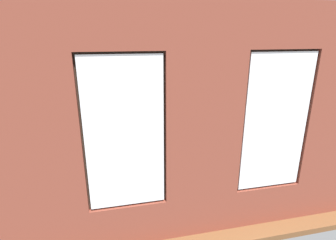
% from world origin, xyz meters
% --- Properties ---
extents(ground_plane, '(7.02, 5.61, 0.10)m').
position_xyz_m(ground_plane, '(0.00, 0.00, -0.05)').
color(ground_plane, brown).
extents(brick_wall_with_windows, '(6.42, 0.30, 3.37)m').
position_xyz_m(brick_wall_with_windows, '(-0.00, 2.42, 1.66)').
color(brick_wall_with_windows, brown).
rests_on(brick_wall_with_windows, ground_plane).
extents(white_wall_right, '(0.10, 4.61, 3.37)m').
position_xyz_m(white_wall_right, '(3.16, 0.20, 1.68)').
color(white_wall_right, white).
rests_on(white_wall_right, ground_plane).
extents(couch_by_window, '(1.99, 0.87, 0.80)m').
position_xyz_m(couch_by_window, '(0.67, 1.77, 0.33)').
color(couch_by_window, black).
rests_on(couch_by_window, ground_plane).
extents(couch_left, '(0.93, 1.83, 0.80)m').
position_xyz_m(couch_left, '(-2.51, 0.63, 0.33)').
color(couch_left, black).
rests_on(couch_left, ground_plane).
extents(coffee_table, '(1.57, 0.73, 0.41)m').
position_xyz_m(coffee_table, '(0.18, -0.49, 0.37)').
color(coffee_table, tan).
rests_on(coffee_table, ground_plane).
extents(cup_ceramic, '(0.08, 0.08, 0.10)m').
position_xyz_m(cup_ceramic, '(0.06, -0.39, 0.46)').
color(cup_ceramic, '#B23D38').
rests_on(cup_ceramic, coffee_table).
extents(candle_jar, '(0.08, 0.08, 0.12)m').
position_xyz_m(candle_jar, '(0.18, -0.49, 0.48)').
color(candle_jar, '#B7333D').
rests_on(candle_jar, coffee_table).
extents(table_plant_small, '(0.16, 0.16, 0.25)m').
position_xyz_m(table_plant_small, '(0.37, -0.58, 0.55)').
color(table_plant_small, brown).
rests_on(table_plant_small, coffee_table).
extents(remote_black, '(0.18, 0.08, 0.02)m').
position_xyz_m(remote_black, '(-0.25, -0.62, 0.43)').
color(remote_black, black).
rests_on(remote_black, coffee_table).
extents(remote_gray, '(0.10, 0.18, 0.02)m').
position_xyz_m(remote_gray, '(0.65, -0.39, 0.43)').
color(remote_gray, '#59595B').
rests_on(remote_gray, coffee_table).
extents(media_console, '(1.25, 0.42, 0.51)m').
position_xyz_m(media_console, '(2.86, 0.42, 0.25)').
color(media_console, black).
rests_on(media_console, ground_plane).
extents(tv_flatscreen, '(1.04, 0.20, 0.73)m').
position_xyz_m(tv_flatscreen, '(2.86, 0.42, 0.87)').
color(tv_flatscreen, black).
rests_on(tv_flatscreen, media_console).
extents(papasan_chair, '(1.15, 1.15, 0.71)m').
position_xyz_m(papasan_chair, '(0.78, -1.38, 0.45)').
color(papasan_chair, olive).
rests_on(papasan_chair, ground_plane).
extents(potted_plant_mid_room_small, '(0.26, 0.26, 0.57)m').
position_xyz_m(potted_plant_mid_room_small, '(-1.06, -1.18, 0.38)').
color(potted_plant_mid_room_small, gray).
rests_on(potted_plant_mid_room_small, ground_plane).
extents(potted_plant_corner_near_left, '(0.49, 0.49, 0.88)m').
position_xyz_m(potted_plant_corner_near_left, '(-2.66, -1.80, 0.56)').
color(potted_plant_corner_near_left, '#9E5638').
rests_on(potted_plant_corner_near_left, ground_plane).
extents(potted_plant_beside_window_right, '(0.76, 0.91, 1.42)m').
position_xyz_m(potted_plant_beside_window_right, '(2.37, 1.88, 0.82)').
color(potted_plant_beside_window_right, beige).
rests_on(potted_plant_beside_window_right, ground_plane).
extents(potted_plant_foreground_right, '(0.83, 0.94, 1.32)m').
position_xyz_m(potted_plant_foreground_right, '(2.56, -1.75, 0.61)').
color(potted_plant_foreground_right, brown).
rests_on(potted_plant_foreground_right, ground_plane).
extents(potted_plant_corner_far_left, '(0.76, 0.68, 1.30)m').
position_xyz_m(potted_plant_corner_far_left, '(-2.66, 1.89, 0.69)').
color(potted_plant_corner_far_left, gray).
rests_on(potted_plant_corner_far_left, ground_plane).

